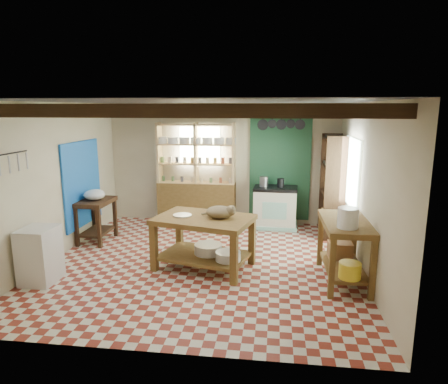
# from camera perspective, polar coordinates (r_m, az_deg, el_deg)

# --- Properties ---
(floor) EXTENTS (5.00, 5.00, 0.02)m
(floor) POSITION_cam_1_polar(r_m,az_deg,el_deg) (6.72, -3.06, -10.10)
(floor) COLOR maroon
(floor) RESTS_ON ground
(ceiling) EXTENTS (5.00, 5.00, 0.02)m
(ceiling) POSITION_cam_1_polar(r_m,az_deg,el_deg) (6.22, -3.34, 12.76)
(ceiling) COLOR #4F4F55
(ceiling) RESTS_ON wall_back
(wall_back) EXTENTS (5.00, 0.04, 2.60)m
(wall_back) POSITION_cam_1_polar(r_m,az_deg,el_deg) (8.78, -0.21, 4.05)
(wall_back) COLOR beige
(wall_back) RESTS_ON floor
(wall_front) EXTENTS (5.00, 0.04, 2.60)m
(wall_front) POSITION_cam_1_polar(r_m,az_deg,el_deg) (3.99, -9.79, -5.94)
(wall_front) COLOR beige
(wall_front) RESTS_ON floor
(wall_left) EXTENTS (0.04, 5.00, 2.60)m
(wall_left) POSITION_cam_1_polar(r_m,az_deg,el_deg) (7.23, -23.09, 1.35)
(wall_left) COLOR beige
(wall_left) RESTS_ON floor
(wall_right) EXTENTS (0.04, 5.00, 2.60)m
(wall_right) POSITION_cam_1_polar(r_m,az_deg,el_deg) (6.38, 19.46, 0.33)
(wall_right) COLOR beige
(wall_right) RESTS_ON floor
(ceiling_beams) EXTENTS (5.00, 3.80, 0.15)m
(ceiling_beams) POSITION_cam_1_polar(r_m,az_deg,el_deg) (6.22, -3.33, 11.66)
(ceiling_beams) COLOR #372213
(ceiling_beams) RESTS_ON ceiling
(blue_wall_patch) EXTENTS (0.04, 1.40, 1.60)m
(blue_wall_patch) POSITION_cam_1_polar(r_m,az_deg,el_deg) (8.02, -19.58, 1.14)
(blue_wall_patch) COLOR blue
(blue_wall_patch) RESTS_ON wall_left
(green_wall_patch) EXTENTS (1.30, 0.04, 2.30)m
(green_wall_patch) POSITION_cam_1_polar(r_m,az_deg,el_deg) (8.68, 7.98, 3.51)
(green_wall_patch) COLOR #1D4A2E
(green_wall_patch) RESTS_ON wall_back
(window_back) EXTENTS (0.90, 0.02, 0.80)m
(window_back) POSITION_cam_1_polar(r_m,az_deg,el_deg) (8.79, -3.49, 6.67)
(window_back) COLOR beige
(window_back) RESTS_ON wall_back
(window_right) EXTENTS (0.02, 1.30, 1.20)m
(window_right) POSITION_cam_1_polar(r_m,az_deg,el_deg) (7.33, 17.77, 2.67)
(window_right) COLOR beige
(window_right) RESTS_ON wall_right
(utensil_rail) EXTENTS (0.06, 0.90, 0.28)m
(utensil_rail) POSITION_cam_1_polar(r_m,az_deg,el_deg) (6.13, -28.58, 3.65)
(utensil_rail) COLOR black
(utensil_rail) RESTS_ON wall_left
(pot_rack) EXTENTS (0.86, 0.12, 0.36)m
(pot_rack) POSITION_cam_1_polar(r_m,az_deg,el_deg) (8.17, 8.19, 9.54)
(pot_rack) COLOR black
(pot_rack) RESTS_ON ceiling
(shelving_unit) EXTENTS (1.70, 0.34, 2.20)m
(shelving_unit) POSITION_cam_1_polar(r_m,az_deg,el_deg) (8.71, -3.97, 2.63)
(shelving_unit) COLOR tan
(shelving_unit) RESTS_ON floor
(tall_rack) EXTENTS (0.40, 0.86, 2.00)m
(tall_rack) POSITION_cam_1_polar(r_m,az_deg,el_deg) (8.14, 15.23, 0.85)
(tall_rack) COLOR #372213
(tall_rack) RESTS_ON floor
(work_table) EXTENTS (1.67, 1.31, 0.83)m
(work_table) POSITION_cam_1_polar(r_m,az_deg,el_deg) (6.38, -2.88, -7.21)
(work_table) COLOR brown
(work_table) RESTS_ON floor
(stove) EXTENTS (0.93, 0.65, 0.88)m
(stove) POSITION_cam_1_polar(r_m,az_deg,el_deg) (8.52, 7.32, -2.18)
(stove) COLOR beige
(stove) RESTS_ON floor
(prep_table) EXTENTS (0.57, 0.82, 0.81)m
(prep_table) POSITION_cam_1_polar(r_m,az_deg,el_deg) (7.98, -17.77, -3.90)
(prep_table) COLOR #372213
(prep_table) RESTS_ON floor
(white_cabinet) EXTENTS (0.46, 0.55, 0.82)m
(white_cabinet) POSITION_cam_1_polar(r_m,az_deg,el_deg) (6.46, -24.83, -8.18)
(white_cabinet) COLOR silver
(white_cabinet) RESTS_ON floor
(right_counter) EXTENTS (0.67, 1.30, 0.92)m
(right_counter) POSITION_cam_1_polar(r_m,az_deg,el_deg) (6.14, 16.77, -8.09)
(right_counter) COLOR brown
(right_counter) RESTS_ON floor
(cat) EXTENTS (0.45, 0.36, 0.19)m
(cat) POSITION_cam_1_polar(r_m,az_deg,el_deg) (6.18, -0.62, -2.87)
(cat) COLOR #8D7852
(cat) RESTS_ON work_table
(steel_tray) EXTENTS (0.36, 0.36, 0.02)m
(steel_tray) POSITION_cam_1_polar(r_m,az_deg,el_deg) (6.36, -5.97, -3.32)
(steel_tray) COLOR #A09FA6
(steel_tray) RESTS_ON work_table
(basin_large) EXTENTS (0.54, 0.54, 0.15)m
(basin_large) POSITION_cam_1_polar(r_m,az_deg,el_deg) (6.45, -2.27, -8.12)
(basin_large) COLOR silver
(basin_large) RESTS_ON work_table
(basin_small) EXTENTS (0.47, 0.47, 0.14)m
(basin_small) POSITION_cam_1_polar(r_m,az_deg,el_deg) (6.18, 0.59, -9.13)
(basin_small) COLOR silver
(basin_small) RESTS_ON work_table
(kettle_left) EXTENTS (0.19, 0.19, 0.21)m
(kettle_left) POSITION_cam_1_polar(r_m,az_deg,el_deg) (8.42, 5.72, 1.48)
(kettle_left) COLOR #A09FA6
(kettle_left) RESTS_ON stove
(kettle_right) EXTENTS (0.15, 0.15, 0.18)m
(kettle_right) POSITION_cam_1_polar(r_m,az_deg,el_deg) (8.41, 8.09, 1.31)
(kettle_right) COLOR black
(kettle_right) RESTS_ON stove
(enamel_bowl) EXTENTS (0.40, 0.40, 0.20)m
(enamel_bowl) POSITION_cam_1_polar(r_m,az_deg,el_deg) (7.87, -18.00, -0.36)
(enamel_bowl) COLOR silver
(enamel_bowl) RESTS_ON prep_table
(white_bucket) EXTENTS (0.28, 0.28, 0.28)m
(white_bucket) POSITION_cam_1_polar(r_m,az_deg,el_deg) (5.62, 17.29, -3.55)
(white_bucket) COLOR silver
(white_bucket) RESTS_ON right_counter
(wicker_basket) EXTENTS (0.36, 0.29, 0.25)m
(wicker_basket) POSITION_cam_1_polar(r_m,az_deg,el_deg) (6.44, 16.24, -7.96)
(wicker_basket) COLOR #94633B
(wicker_basket) RESTS_ON right_counter
(yellow_tub) EXTENTS (0.30, 0.30, 0.22)m
(yellow_tub) POSITION_cam_1_polar(r_m,az_deg,el_deg) (5.76, 17.53, -10.62)
(yellow_tub) COLOR yellow
(yellow_tub) RESTS_ON right_counter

